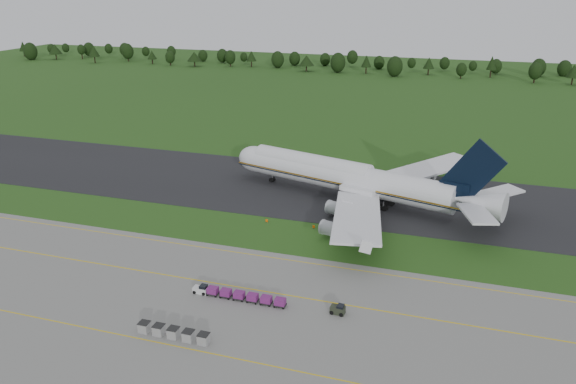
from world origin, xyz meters
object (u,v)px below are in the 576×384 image
(baggage_train, at_px, (237,295))
(uld_row, at_px, (174,333))
(utility_cart, at_px, (338,310))
(aircraft, at_px, (350,177))
(edge_markers, at_px, (290,224))

(baggage_train, distance_m, uld_row, 13.43)
(utility_cart, bearing_deg, aircraft, 99.87)
(aircraft, height_order, edge_markers, aircraft)
(baggage_train, height_order, uld_row, uld_row)
(baggage_train, bearing_deg, aircraft, 80.92)
(uld_row, xyz_separation_m, edge_markers, (3.96, 43.69, -0.56))
(aircraft, bearing_deg, uld_row, -101.58)
(utility_cart, relative_size, uld_row, 0.21)
(uld_row, bearing_deg, baggage_train, 68.99)
(edge_markers, bearing_deg, baggage_train, -88.42)
(baggage_train, xyz_separation_m, edge_markers, (-0.86, 31.15, -0.55))
(uld_row, relative_size, edge_markers, 1.02)
(aircraft, distance_m, baggage_train, 50.68)
(aircraft, xyz_separation_m, edge_markers, (-8.82, -18.68, -5.23))
(aircraft, distance_m, utility_cart, 49.96)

